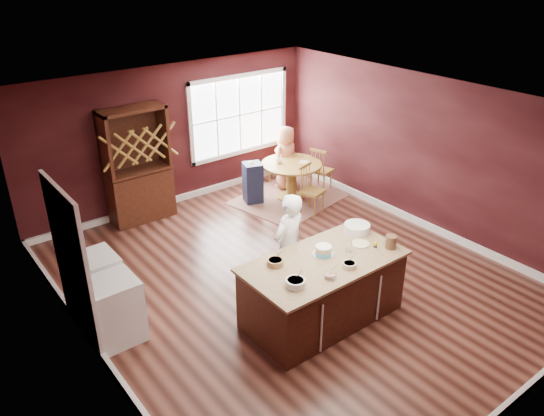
{
  "coord_description": "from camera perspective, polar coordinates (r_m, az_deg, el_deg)",
  "views": [
    {
      "loc": [
        -4.4,
        -5.25,
        4.55
      ],
      "look_at": [
        -0.04,
        0.39,
        1.05
      ],
      "focal_mm": 35.0,
      "sensor_mm": 36.0,
      "label": 1
    }
  ],
  "objects": [
    {
      "name": "stoneware_crock",
      "position": [
        7.3,
        12.68,
        -3.57
      ],
      "size": [
        0.15,
        0.15,
        0.18
      ],
      "primitive_type": "cylinder",
      "color": "brown",
      "rests_on": "kitchen_island"
    },
    {
      "name": "toddler",
      "position": [
        10.27,
        -2.36,
        4.78
      ],
      "size": [
        0.18,
        0.14,
        0.26
      ],
      "primitive_type": null,
      "color": "#8CA5BF",
      "rests_on": "high_chair"
    },
    {
      "name": "doorway",
      "position": [
        6.98,
        -20.66,
        -6.1
      ],
      "size": [
        0.08,
        1.26,
        2.13
      ],
      "primitive_type": null,
      "color": "white",
      "rests_on": "room_shell"
    },
    {
      "name": "room_shell",
      "position": [
        7.56,
        2.04,
        1.09
      ],
      "size": [
        7.0,
        7.0,
        7.0
      ],
      "color": "brown",
      "rests_on": "ground"
    },
    {
      "name": "bowl_olive",
      "position": [
        6.8,
        8.31,
        -6.09
      ],
      "size": [
        0.18,
        0.18,
        0.07
      ],
      "primitive_type": "cylinder",
      "color": "beige",
      "rests_on": "kitchen_island"
    },
    {
      "name": "table_plate",
      "position": [
        10.51,
        3.52,
        4.95
      ],
      "size": [
        0.21,
        0.21,
        0.02
      ],
      "primitive_type": "cylinder",
      "color": "beige",
      "rests_on": "dining_table"
    },
    {
      "name": "bowl_yellow",
      "position": [
        6.77,
        0.36,
        -5.86
      ],
      "size": [
        0.21,
        0.21,
        0.08
      ],
      "primitive_type": "cylinder",
      "color": "brown",
      "rests_on": "kitchen_island"
    },
    {
      "name": "chair_east",
      "position": [
        10.99,
        5.35,
        4.26
      ],
      "size": [
        0.48,
        0.49,
        0.94
      ],
      "primitive_type": null,
      "rotation": [
        0.0,
        0.0,
        1.88
      ],
      "color": "#9B5931",
      "rests_on": "ground"
    },
    {
      "name": "bowl_pink",
      "position": [
        6.57,
        6.29,
        -7.3
      ],
      "size": [
        0.15,
        0.15,
        0.06
      ],
      "primitive_type": "cylinder",
      "color": "white",
      "rests_on": "kitchen_island"
    },
    {
      "name": "high_chair",
      "position": [
        10.43,
        -2.08,
        2.83
      ],
      "size": [
        0.43,
        0.43,
        0.85
      ],
      "primitive_type": null,
      "rotation": [
        0.0,
        0.0,
        -0.33
      ],
      "color": "#1E233A",
      "rests_on": "ground"
    },
    {
      "name": "baker",
      "position": [
        7.43,
        1.76,
        -4.17
      ],
      "size": [
        0.65,
        0.5,
        1.6
      ],
      "primitive_type": "imported",
      "rotation": [
        0.0,
        0.0,
        3.36
      ],
      "color": "white",
      "rests_on": "ground"
    },
    {
      "name": "white_tub",
      "position": [
        7.61,
        9.12,
        -2.16
      ],
      "size": [
        0.37,
        0.37,
        0.13
      ],
      "primitive_type": "cylinder",
      "color": "white",
      "rests_on": "kitchen_island"
    },
    {
      "name": "chair_south",
      "position": [
        10.0,
        4.38,
        2.03
      ],
      "size": [
        0.5,
        0.48,
        0.95
      ],
      "primitive_type": null,
      "rotation": [
        0.0,
        0.0,
        0.3
      ],
      "color": "brown",
      "rests_on": "ground"
    },
    {
      "name": "kitchen_island",
      "position": [
        7.2,
        5.44,
        -8.83
      ],
      "size": [
        2.16,
        1.13,
        0.92
      ],
      "color": "#412211",
      "rests_on": "ground"
    },
    {
      "name": "dinner_plate",
      "position": [
        7.34,
        9.48,
        -3.82
      ],
      "size": [
        0.24,
        0.24,
        0.02
      ],
      "primitive_type": "cylinder",
      "color": "#F8EACA",
      "rests_on": "kitchen_island"
    },
    {
      "name": "dining_table",
      "position": [
        10.54,
        2.1,
        3.75
      ],
      "size": [
        1.19,
        1.19,
        0.75
      ],
      "color": "brown",
      "rests_on": "ground"
    },
    {
      "name": "toy_figurine",
      "position": [
        7.29,
        11.07,
        -3.88
      ],
      "size": [
        0.05,
        0.05,
        0.09
      ],
      "primitive_type": null,
      "color": "#D8C501",
      "rests_on": "kitchen_island"
    },
    {
      "name": "dryer",
      "position": [
        7.61,
        -18.42,
        -7.98
      ],
      "size": [
        0.62,
        0.6,
        0.9
      ],
      "primitive_type": "cube",
      "color": "silver",
      "rests_on": "ground"
    },
    {
      "name": "table_cup",
      "position": [
        10.45,
        0.72,
        5.12
      ],
      "size": [
        0.14,
        0.14,
        0.1
      ],
      "primitive_type": "imported",
      "rotation": [
        0.0,
        0.0,
        -0.14
      ],
      "color": "white",
      "rests_on": "dining_table"
    },
    {
      "name": "washer",
      "position": [
        7.11,
        -16.53,
        -10.47
      ],
      "size": [
        0.6,
        0.58,
        0.87
      ],
      "primitive_type": "cube",
      "color": "silver",
      "rests_on": "ground"
    },
    {
      "name": "hutch",
      "position": [
        9.81,
        -14.26,
        4.46
      ],
      "size": [
        1.15,
        0.48,
        2.11
      ],
      "primitive_type": "cube",
      "color": "#331F10",
      "rests_on": "ground"
    },
    {
      "name": "bowl_blue",
      "position": [
        6.38,
        2.54,
        -8.07
      ],
      "size": [
        0.24,
        0.24,
        0.09
      ],
      "primitive_type": "cylinder",
      "color": "beige",
      "rests_on": "kitchen_island"
    },
    {
      "name": "drinking_glass",
      "position": [
        7.11,
        8.3,
        -4.11
      ],
      "size": [
        0.08,
        0.08,
        0.16
      ],
      "primitive_type": "cylinder",
      "color": "silver",
      "rests_on": "kitchen_island"
    },
    {
      "name": "seated_woman",
      "position": [
        10.98,
        1.49,
        5.43
      ],
      "size": [
        0.72,
        0.54,
        1.33
      ],
      "primitive_type": "imported",
      "rotation": [
        0.0,
        0.0,
        3.34
      ],
      "color": "#D2795B",
      "rests_on": "ground"
    },
    {
      "name": "chair_north",
      "position": [
        11.3,
        0.88,
        5.22
      ],
      "size": [
        0.56,
        0.55,
        1.03
      ],
      "primitive_type": null,
      "rotation": [
        0.0,
        0.0,
        3.54
      ],
      "color": "brown",
      "rests_on": "ground"
    },
    {
      "name": "layer_cake",
      "position": [
        7.02,
        5.55,
        -4.55
      ],
      "size": [
        0.3,
        0.3,
        0.12
      ],
      "primitive_type": null,
      "color": "white",
      "rests_on": "kitchen_island"
    },
    {
      "name": "rug",
      "position": [
        10.75,
        2.05,
        1.15
      ],
      "size": [
        2.44,
        2.06,
        0.01
      ],
      "primitive_type": "cube",
      "rotation": [
        0.0,
        0.0,
        0.2
      ],
      "color": "brown",
      "rests_on": "ground"
    },
    {
      "name": "window",
      "position": [
        10.96,
        -3.55,
        9.95
      ],
      "size": [
        2.36,
        0.1,
        1.66
      ],
      "primitive_type": null,
      "color": "white",
      "rests_on": "room_shell"
    }
  ]
}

